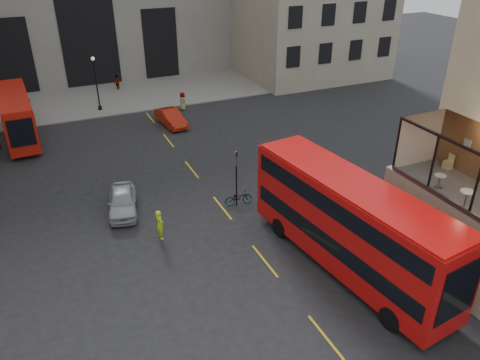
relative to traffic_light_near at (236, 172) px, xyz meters
name	(u,v)px	position (x,y,z in m)	size (l,w,h in m)	color
ground	(364,325)	(1.00, -12.00, -2.42)	(140.00, 140.00, 0.00)	black
host_frontage	(480,249)	(7.50, -12.00, -0.17)	(3.00, 11.00, 4.50)	#C4B493
pavement_far	(94,99)	(-5.00, 26.00, -2.36)	(40.00, 12.00, 0.12)	slate
traffic_light_near	(236,172)	(0.00, 0.00, 0.00)	(0.16, 0.20, 3.80)	black
street_lamp_b	(97,87)	(-5.00, 22.00, -0.03)	(0.36, 0.36, 5.33)	black
bus_near	(350,221)	(2.67, -8.09, 0.40)	(4.35, 12.85, 5.03)	red
bus_far	(17,114)	(-12.29, 17.63, -0.22)	(2.69, 9.94, 3.93)	red
car_a	(122,201)	(-6.86, 2.23, -1.70)	(1.72, 4.27, 1.46)	#9EA0A6
car_b	(171,118)	(0.26, 15.33, -1.70)	(1.53, 4.39, 1.45)	#A61B0A
bicycle	(238,198)	(0.16, 0.05, -1.96)	(0.62, 1.78, 0.94)	gray
cyclist	(160,224)	(-5.51, -1.58, -1.51)	(0.67, 0.44, 1.83)	#D6FF1A
pedestrian_a	(14,116)	(-12.69, 21.23, -1.52)	(0.88, 0.68, 1.81)	gray
pedestrian_b	(29,106)	(-11.39, 23.93, -1.65)	(1.00, 0.57, 1.54)	gray
pedestrian_c	(117,83)	(-2.02, 28.00, -1.56)	(1.02, 0.42, 1.73)	gray
pedestrian_d	(183,101)	(2.55, 18.87, -1.52)	(0.88, 0.58, 1.81)	gray
cafe_table_mid	(467,196)	(6.37, -11.40, 2.71)	(0.65, 0.65, 0.81)	white
cafe_table_far	(440,179)	(6.62, -9.56, 2.63)	(0.55, 0.55, 0.69)	silver
cafe_chair_d	(448,164)	(8.66, -8.15, 2.42)	(0.40, 0.40, 0.79)	tan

